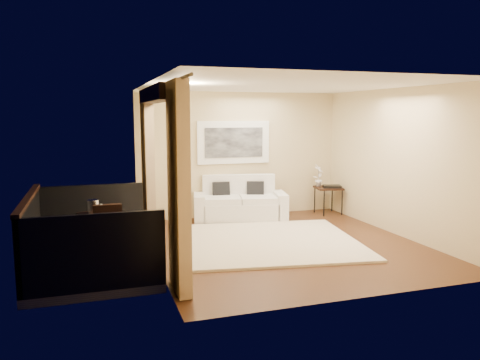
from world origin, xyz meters
TOP-DOWN VIEW (x-y plane):
  - floor at (0.00, 0.00)m, footprint 5.00×5.00m
  - room_shell at (-2.13, 0.00)m, footprint 5.00×6.40m
  - balcony at (-3.31, 0.00)m, footprint 1.81×2.60m
  - curtains at (-2.11, 0.00)m, footprint 0.16×4.80m
  - artwork at (-0.15, 2.46)m, footprint 1.62×0.07m
  - rug at (-0.31, 0.19)m, footprint 3.60×3.26m
  - sofa at (-0.13, 2.09)m, footprint 2.07×1.21m
  - side_table at (1.93, 2.00)m, footprint 0.65×0.65m
  - tray at (1.97, 1.92)m, footprint 0.45×0.39m
  - orchid at (1.75, 2.14)m, footprint 0.32×0.31m
  - bistro_table at (-2.99, 0.09)m, footprint 0.77×0.77m
  - balcony_chair_far at (-2.92, 0.06)m, footprint 0.39×0.40m
  - balcony_chair_near at (-2.93, -0.48)m, footprint 0.40×0.41m
  - ice_bucket at (-3.12, 0.19)m, footprint 0.18×0.18m
  - candle at (-2.97, 0.26)m, footprint 0.06×0.06m
  - vase at (-3.01, -0.08)m, footprint 0.04×0.04m
  - glass_a at (-2.91, 0.04)m, footprint 0.06×0.06m
  - glass_b at (-2.87, 0.12)m, footprint 0.06×0.06m

SIDE VIEW (x-z plane):
  - floor at x=0.00m, z-range 0.00..0.00m
  - rug at x=-0.31m, z-range 0.00..0.04m
  - balcony at x=-3.31m, z-range -0.41..0.76m
  - sofa at x=-0.13m, z-range -0.14..0.79m
  - balcony_chair_far at x=-2.92m, z-range 0.07..0.95m
  - balcony_chair_near at x=-2.93m, z-range 0.07..1.01m
  - side_table at x=1.93m, z-range 0.25..0.86m
  - tray at x=1.97m, z-range 0.61..0.66m
  - bistro_table at x=-2.99m, z-range 0.28..1.00m
  - candle at x=-2.97m, z-range 0.72..0.79m
  - glass_a at x=-2.91m, z-range 0.72..0.84m
  - glass_b at x=-2.87m, z-range 0.72..0.84m
  - vase at x=-3.01m, z-range 0.72..0.90m
  - ice_bucket at x=-3.12m, z-range 0.72..0.92m
  - orchid at x=1.75m, z-range 0.61..1.12m
  - curtains at x=-2.11m, z-range 0.02..2.66m
  - artwork at x=-0.15m, z-range 1.16..2.08m
  - room_shell at x=-2.13m, z-range 0.02..5.02m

